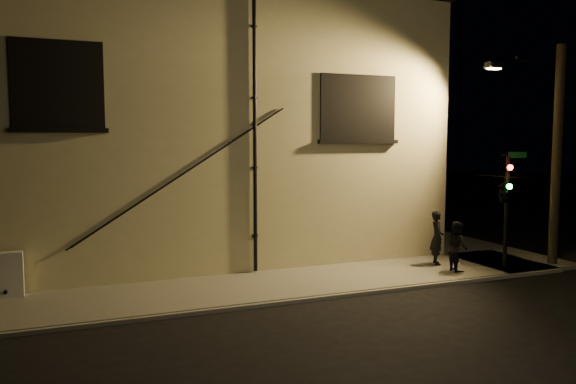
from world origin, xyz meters
name	(u,v)px	position (x,y,z in m)	size (l,w,h in m)	color
ground	(358,295)	(0.00, 0.00, 0.00)	(90.00, 90.00, 0.00)	black
sidewalk	(326,256)	(1.22, 4.39, 0.06)	(21.00, 16.00, 0.12)	#64645A
building	(174,129)	(-3.00, 8.99, 4.40)	(16.20, 12.23, 8.80)	#C4C08D
pedestrian_a	(437,238)	(3.79, 1.80, 0.96)	(0.61, 0.40, 1.68)	black
pedestrian_b	(457,246)	(3.77, 0.83, 0.86)	(0.72, 0.56, 1.48)	black
traffic_signal	(505,191)	(5.25, 0.55, 2.49)	(1.36, 2.08, 3.51)	black
streetlamp_pole	(553,150)	(7.15, 0.61, 3.68)	(2.02, 1.38, 6.89)	black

